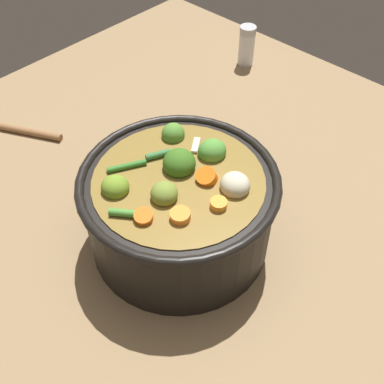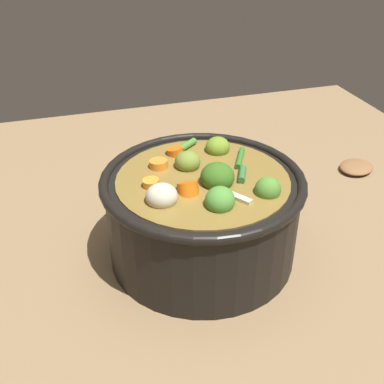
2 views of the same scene
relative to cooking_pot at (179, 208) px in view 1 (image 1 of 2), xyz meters
The scene contains 3 objects.
ground_plane 0.07m from the cooking_pot, 99.24° to the left, with size 1.10×1.10×0.00m, color #8C704C.
cooking_pot is the anchor object (origin of this frame).
salt_shaker 0.48m from the cooking_pot, 62.28° to the right, with size 0.03×0.03×0.08m.
Camera 1 is at (-0.30, 0.30, 0.55)m, focal length 44.75 mm.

